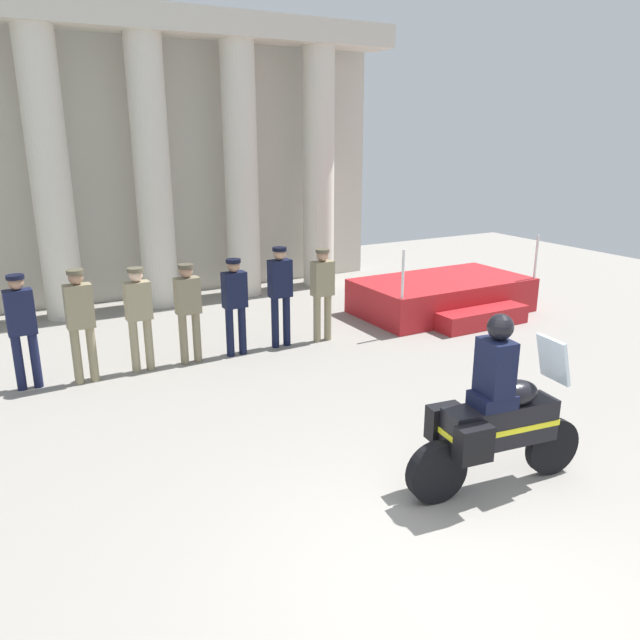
{
  "coord_description": "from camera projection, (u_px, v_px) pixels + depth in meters",
  "views": [
    {
      "loc": [
        -3.1,
        -3.19,
        3.55
      ],
      "look_at": [
        0.64,
        3.5,
        1.25
      ],
      "focal_mm": 34.7,
      "sensor_mm": 36.0,
      "label": 1
    }
  ],
  "objects": [
    {
      "name": "officer_in_row_0",
      "position": [
        22.0,
        323.0,
        8.73
      ],
      "size": [
        0.39,
        0.24,
        1.69
      ],
      "rotation": [
        0.0,
        0.0,
        3.17
      ],
      "color": "#141938",
      "rests_on": "ground_plane"
    },
    {
      "name": "officer_in_row_1",
      "position": [
        80.0,
        317.0,
        8.95
      ],
      "size": [
        0.39,
        0.24,
        1.71
      ],
      "rotation": [
        0.0,
        0.0,
        3.17
      ],
      "color": "#847A5B",
      "rests_on": "ground_plane"
    },
    {
      "name": "reviewing_stand",
      "position": [
        444.0,
        297.0,
        12.77
      ],
      "size": [
        3.53,
        2.44,
        1.6
      ],
      "color": "#B21E23",
      "rests_on": "ground_plane"
    },
    {
      "name": "officer_in_row_4",
      "position": [
        235.0,
        299.0,
        10.12
      ],
      "size": [
        0.39,
        0.24,
        1.63
      ],
      "rotation": [
        0.0,
        0.0,
        3.17
      ],
      "color": "black",
      "rests_on": "ground_plane"
    },
    {
      "name": "motorcycle_with_rider",
      "position": [
        495.0,
        418.0,
        6.26
      ],
      "size": [
        2.09,
        0.74,
        1.9
      ],
      "rotation": [
        0.0,
        0.0,
        -0.13
      ],
      "color": "black",
      "rests_on": "ground_plane"
    },
    {
      "name": "officer_in_row_2",
      "position": [
        139.0,
        311.0,
        9.42
      ],
      "size": [
        0.39,
        0.24,
        1.64
      ],
      "rotation": [
        0.0,
        0.0,
        3.17
      ],
      "color": "gray",
      "rests_on": "ground_plane"
    },
    {
      "name": "ground_plane",
      "position": [
        458.0,
        580.0,
        5.13
      ],
      "size": [
        28.0,
        28.0,
        0.0
      ],
      "primitive_type": "plane",
      "color": "gray"
    },
    {
      "name": "officer_in_row_6",
      "position": [
        322.0,
        288.0,
        10.83
      ],
      "size": [
        0.39,
        0.24,
        1.66
      ],
      "rotation": [
        0.0,
        0.0,
        3.17
      ],
      "color": "#847A5B",
      "rests_on": "ground_plane"
    },
    {
      "name": "colonnade_backdrop",
      "position": [
        145.0,
        149.0,
        12.94
      ],
      "size": [
        11.31,
        1.59,
        5.99
      ],
      "color": "beige",
      "rests_on": "ground_plane"
    },
    {
      "name": "officer_in_row_3",
      "position": [
        188.0,
        306.0,
        9.76
      ],
      "size": [
        0.39,
        0.24,
        1.63
      ],
      "rotation": [
        0.0,
        0.0,
        3.17
      ],
      "color": "#7A7056",
      "rests_on": "ground_plane"
    },
    {
      "name": "officer_in_row_5",
      "position": [
        280.0,
        289.0,
        10.52
      ],
      "size": [
        0.39,
        0.24,
        1.74
      ],
      "rotation": [
        0.0,
        0.0,
        3.17
      ],
      "color": "black",
      "rests_on": "ground_plane"
    }
  ]
}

